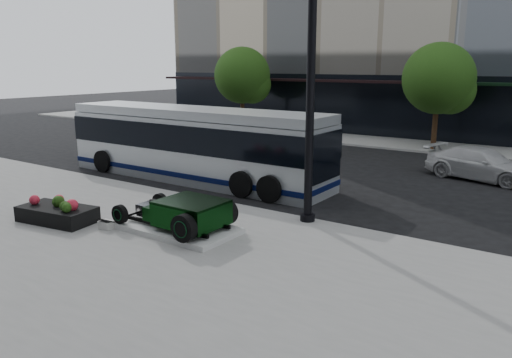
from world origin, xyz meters
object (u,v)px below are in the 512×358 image
Objects in this scene: flower_planter at (57,213)px; transit_bus at (194,143)px; lamppost at (310,95)px; hot_rod at (186,213)px; white_sedan at (482,164)px.

flower_planter is 0.20× the size of transit_bus.
lamppost is at bearing 35.41° from flower_planter.
hot_rod is 4.79m from lamppost.
white_sedan reaches higher than flower_planter.
transit_bus is at bearing 138.41° from white_sedan.
white_sedan reaches higher than hot_rod.
transit_bus is at bearing 129.75° from hot_rod.
lamppost is at bearing -21.45° from transit_bus.
lamppost reaches higher than flower_planter.
white_sedan is (5.21, 12.14, -0.04)m from hot_rod.
flower_planter is at bearing -83.42° from transit_bus.
white_sedan is at bearing 66.77° from hot_rod.
flower_planter is 16.28m from white_sedan.
flower_planter is (-6.03, -4.29, -3.43)m from lamppost.
transit_bus is 2.68× the size of white_sedan.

